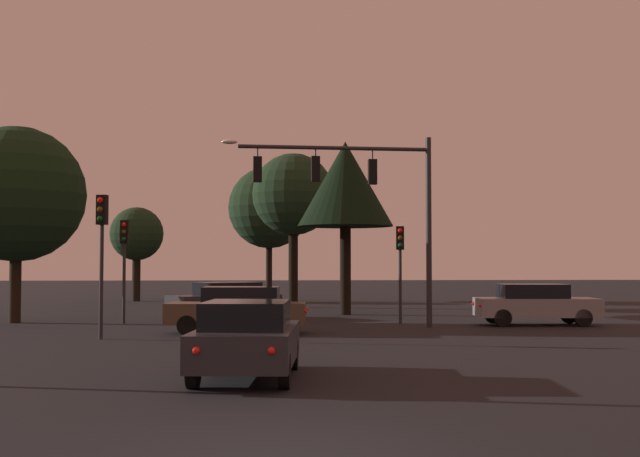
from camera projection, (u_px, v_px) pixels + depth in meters
ground_plane at (270, 318)px, 33.74m from camera, size 168.00×168.00×0.00m
traffic_signal_mast_arm at (362, 190)px, 28.75m from camera, size 7.50×0.66×6.82m
traffic_light_corner_left at (124, 250)px, 30.83m from camera, size 0.31×0.36×3.94m
traffic_light_corner_right at (400, 254)px, 30.89m from camera, size 0.33×0.37×3.71m
traffic_light_median at (102, 237)px, 24.31m from camera, size 0.35×0.38×4.34m
car_nearside_lane at (247, 338)px, 15.87m from camera, size 2.23×4.34×1.52m
car_crossing_left at (535, 304)px, 29.96m from camera, size 4.58×2.20×1.52m
car_crossing_right at (238, 309)px, 26.26m from camera, size 4.67×2.08×1.52m
car_far_lane at (225, 300)px, 33.10m from camera, size 4.77×3.86×1.52m
tree_behind_sign at (17, 194)px, 31.31m from camera, size 5.26×5.26×7.61m
tree_left_far at (269, 208)px, 50.92m from camera, size 5.16×5.16×8.44m
tree_center_horizon at (293, 195)px, 42.61m from camera, size 4.33×4.33×8.12m
tree_right_cluster at (345, 185)px, 36.45m from camera, size 4.32×4.32×7.82m
tree_lot_edge at (137, 235)px, 49.80m from camera, size 3.29×3.29×5.80m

